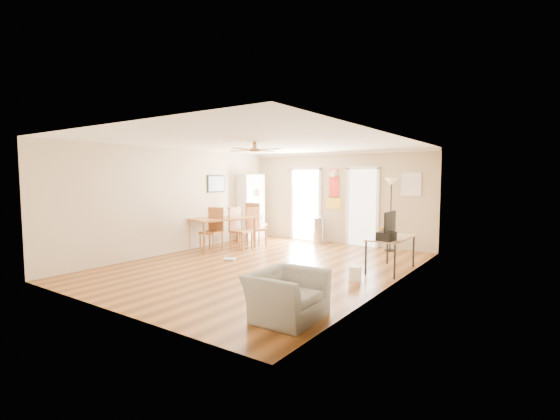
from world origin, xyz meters
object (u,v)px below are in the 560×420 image
Objects in this scene: dining_chair_right_a at (257,227)px; dining_chair_near at (211,230)px; bookshelf at (251,207)px; computer_desk at (391,254)px; dining_table at (222,233)px; armchair at (287,296)px; dining_chair_far at (256,222)px; torchiere_lamp at (391,215)px; dining_chair_right_b at (241,229)px; wastebasket_a at (290,272)px; wastebasket_b at (355,273)px; printer at (386,236)px; trash_can at (319,230)px.

dining_chair_right_a is 0.94× the size of dining_chair_near.
computer_desk is at bearing -8.77° from bookshelf.
armchair is at bearing -37.97° from dining_table.
dining_chair_far is 3.82m from torchiere_lamp.
dining_chair_right_b reaches higher than armchair.
wastebasket_b is at bearing 33.05° from wastebasket_a.
armchair is (4.30, -3.36, -0.09)m from dining_table.
bookshelf is 5.41m from printer.
bookshelf is at bearing 163.82° from printer.
trash_can is 4.12m from wastebasket_b.
computer_desk is at bearing 153.54° from dining_chair_far.
dining_chair_far is at bearing 58.73° from dining_chair_right_a.
armchair is (0.05, -2.32, 0.18)m from wastebasket_b.
computer_desk is 1.16m from wastebasket_b.
dining_chair_right_b is 0.99× the size of dining_chair_near.
dining_chair_far reaches higher than dining_table.
dining_chair_right_a is at bearing -1.91° from dining_chair_right_b.
printer is at bearing 43.41° from wastebasket_a.
trash_can is 6.12m from armchair.
armchair is (-0.23, -3.42, -0.03)m from computer_desk.
dining_chair_right_b reaches higher than computer_desk.
wastebasket_b is (0.99, 0.65, -0.01)m from wastebasket_a.
dining_chair_right_a is at bearing -156.63° from torchiere_lamp.
torchiere_lamp is at bearing 114.15° from printer.
dining_table is at bearing 152.64° from wastebasket_a.
bookshelf reaches higher than armchair.
dining_chair_far is 3.48× the size of printer.
computer_desk is at bearing -37.00° from trash_can.
dining_table is 4.40m from torchiere_lamp.
dining_chair_right_b is 4.11× the size of wastebasket_b.
trash_can is 0.39× the size of torchiere_lamp.
wastebasket_a reaches higher than wastebasket_b.
torchiere_lamp is at bearing -177.91° from dining_chair_far.
printer is 2.99m from armchair.
dining_chair_far reaches higher than computer_desk.
wastebasket_b is (0.47, -3.22, -0.80)m from torchiere_lamp.
bookshelf reaches higher than trash_can.
bookshelf is 6.93× the size of wastebasket_a.
dining_chair_right_b reaches higher than dining_chair_right_a.
dining_table is 6.14× the size of wastebasket_b.
computer_desk is 0.65m from printer.
torchiere_lamp is at bearing -59.42° from dining_chair_right_b.
bookshelf is 1.20× the size of dining_table.
armchair is (4.23, -4.74, -0.25)m from dining_chair_far.
torchiere_lamp is at bearing 109.36° from computer_desk.
dining_chair_right_a is at bearing 137.69° from wastebasket_a.
dining_chair_right_b is 3.36× the size of printer.
torchiere_lamp is at bearing -46.75° from dining_chair_right_a.
torchiere_lamp reaches higher than dining_chair_near.
wastebasket_a is 1.18m from wastebasket_b.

